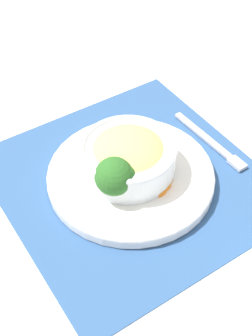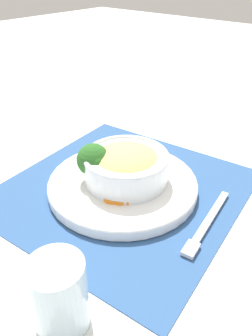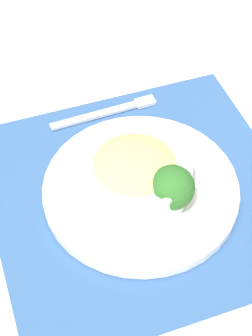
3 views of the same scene
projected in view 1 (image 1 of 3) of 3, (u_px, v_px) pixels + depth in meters
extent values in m
plane|color=white|center=(131.00, 181.00, 0.81)|extent=(4.00, 4.00, 0.00)
cube|color=#2D5184|center=(131.00, 180.00, 0.81)|extent=(0.47, 0.48, 0.00)
cylinder|color=white|center=(131.00, 176.00, 0.80)|extent=(0.29, 0.29, 0.02)
torus|color=white|center=(131.00, 173.00, 0.80)|extent=(0.29, 0.29, 0.01)
cylinder|color=silver|center=(127.00, 159.00, 0.78)|extent=(0.16, 0.16, 0.05)
torus|color=silver|center=(127.00, 148.00, 0.76)|extent=(0.16, 0.16, 0.01)
ellipsoid|color=#EAC66B|center=(127.00, 154.00, 0.77)|extent=(0.13, 0.13, 0.06)
cylinder|color=#759E51|center=(115.00, 191.00, 0.76)|extent=(0.03, 0.03, 0.02)
sphere|color=#286023|center=(114.00, 176.00, 0.73)|extent=(0.06, 0.06, 0.06)
sphere|color=#286023|center=(126.00, 174.00, 0.73)|extent=(0.03, 0.03, 0.03)
sphere|color=#286023|center=(103.00, 176.00, 0.73)|extent=(0.03, 0.03, 0.03)
cylinder|color=orange|center=(155.00, 187.00, 0.77)|extent=(0.04, 0.04, 0.01)
cylinder|color=orange|center=(159.00, 182.00, 0.78)|extent=(0.04, 0.04, 0.01)
cylinder|color=orange|center=(162.00, 177.00, 0.79)|extent=(0.04, 0.04, 0.01)
cylinder|color=orange|center=(162.00, 171.00, 0.80)|extent=(0.04, 0.04, 0.01)
cube|color=silver|center=(208.00, 140.00, 0.87)|extent=(0.04, 0.18, 0.01)
cube|color=silver|center=(237.00, 163.00, 0.83)|extent=(0.02, 0.03, 0.01)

